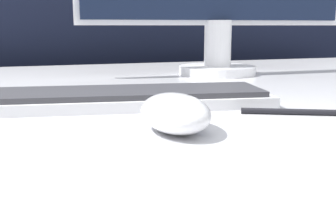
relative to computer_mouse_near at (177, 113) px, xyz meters
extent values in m
cube|color=black|center=(0.00, 0.94, -0.12)|extent=(5.00, 0.03, 1.22)
ellipsoid|color=white|center=(0.00, 0.00, 0.00)|extent=(0.08, 0.11, 0.04)
cube|color=silver|center=(-0.03, 0.16, -0.01)|extent=(0.44, 0.18, 0.02)
cube|color=#38383D|center=(-0.03, 0.16, 0.00)|extent=(0.41, 0.16, 0.01)
cylinder|color=white|center=(0.26, 0.47, -0.01)|extent=(0.19, 0.19, 0.02)
cylinder|color=white|center=(0.26, 0.47, 0.05)|extent=(0.06, 0.06, 0.11)
cylinder|color=black|center=(0.18, 0.03, -0.02)|extent=(0.15, 0.07, 0.01)
camera|label=1|loc=(-0.13, -0.41, 0.09)|focal=42.00mm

